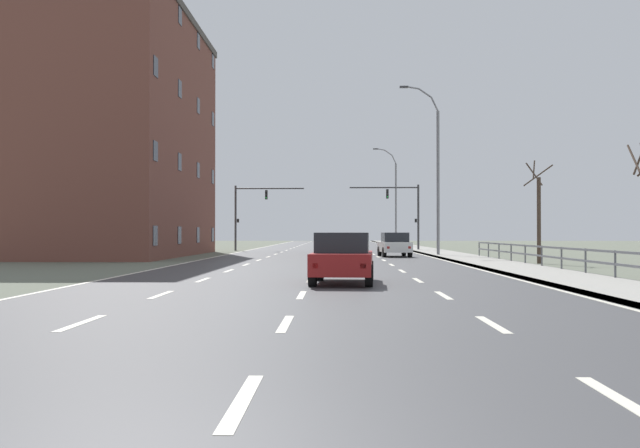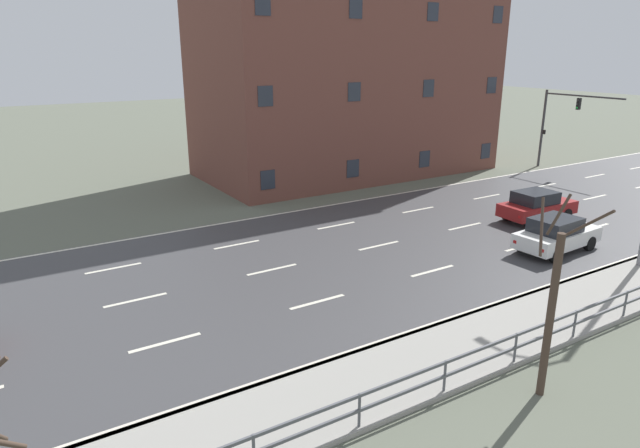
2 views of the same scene
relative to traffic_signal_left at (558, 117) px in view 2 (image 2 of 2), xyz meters
The scene contains 6 objects.
ground_plane 10.84m from the traffic_signal_left, 48.62° to the right, with size 160.00×160.00×0.12m.
traffic_signal_left is the anchor object (origin of this frame).
car_far_left 19.05m from the traffic_signal_left, 53.13° to the right, with size 2.02×4.19×1.57m.
car_near_right 14.57m from the traffic_signal_left, 56.69° to the right, with size 1.98×4.17×1.57m.
brick_building 15.91m from the traffic_signal_left, 118.95° to the right, with size 10.21×20.44×16.43m.
bare_tree_mid 30.32m from the traffic_signal_left, 53.99° to the right, with size 1.56×1.64×5.28m.
Camera 2 is at (18.64, 19.74, 8.52)m, focal length 31.19 mm.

